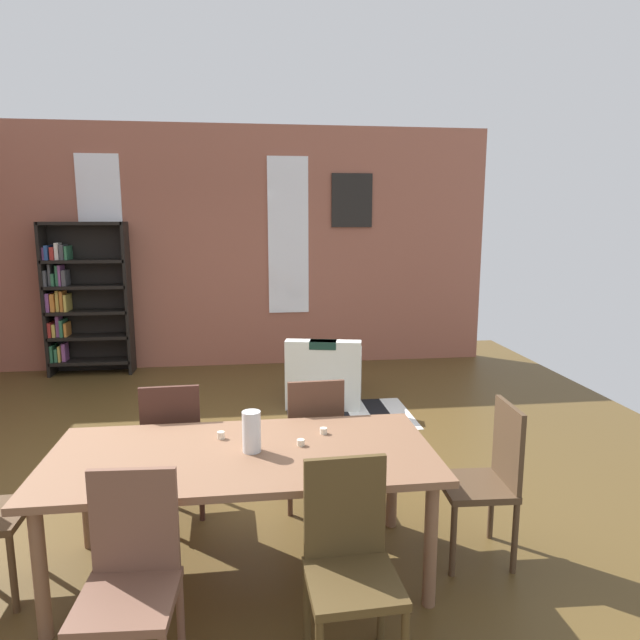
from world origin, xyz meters
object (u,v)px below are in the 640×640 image
dining_chair_far_left (173,444)px  bookshelf_tall (82,298)px  armchair_white (325,377)px  vase_on_table (252,432)px  dining_table (243,464)px  dining_chair_far_right (314,437)px  dining_chair_near_left (130,577)px  dining_chair_near_right (350,560)px  dining_chair_head_right (488,476)px

dining_chair_far_left → bookshelf_tall: bearing=112.7°
armchair_white → vase_on_table: bearing=-105.2°
dining_table → dining_chair_far_right: bearing=56.4°
dining_chair_far_left → dining_chair_near_left: 1.44m
vase_on_table → armchair_white: (0.83, 3.03, -0.58)m
dining_chair_near_right → armchair_white: bearing=83.9°
dining_chair_head_right → armchair_white: dining_chair_head_right is taller
dining_chair_far_left → dining_chair_near_left: same height
dining_chair_far_left → dining_table: bearing=-56.7°
vase_on_table → dining_chair_far_left: vase_on_table is taller
dining_chair_head_right → dining_chair_far_left: size_ratio=1.00×
dining_chair_far_right → dining_chair_near_left: size_ratio=1.00×
dining_chair_head_right → dining_chair_far_right: size_ratio=1.00×
dining_chair_far_right → dining_chair_near_right: same height
dining_chair_near_right → dining_chair_near_left: 0.95m
vase_on_table → dining_table: bearing=-180.0°
dining_table → vase_on_table: size_ratio=9.22×
vase_on_table → dining_chair_near_right: (0.42, -0.72, -0.34)m
dining_chair_head_right → dining_chair_near_right: (-0.96, -0.72, 0.00)m
dining_chair_head_right → dining_chair_far_left: 2.04m
dining_chair_near_right → dining_table: bearing=123.3°
dining_chair_far_left → armchair_white: dining_chair_far_left is taller
dining_chair_near_left → dining_chair_far_left: bearing=90.1°
vase_on_table → dining_chair_head_right: size_ratio=0.24×
armchair_white → dining_chair_head_right: bearing=-79.6°
dining_chair_far_left → dining_chair_near_right: 1.73m
dining_table → dining_chair_far_right: size_ratio=2.23×
dining_chair_near_right → armchair_white: (0.40, 3.75, -0.23)m
dining_chair_far_right → vase_on_table: bearing=-120.6°
dining_table → armchair_white: bearing=73.9°
armchair_white → dining_table: bearing=-106.1°
dining_chair_far_right → dining_chair_far_left: bearing=180.0°
dining_table → dining_chair_far_left: 0.88m
bookshelf_tall → dining_chair_far_left: bearing=-67.3°
dining_chair_far_left → bookshelf_tall: bookshelf_tall is taller
dining_chair_far_left → dining_chair_near_left: bearing=-89.9°
dining_chair_head_right → bookshelf_tall: bookshelf_tall is taller
dining_table → armchair_white: 3.18m
dining_chair_near_left → bookshelf_tall: 5.57m
bookshelf_tall → armchair_white: (2.97, -1.55, -0.72)m
vase_on_table → dining_chair_far_right: 0.91m
dining_table → dining_chair_far_left: (-0.47, 0.72, -0.16)m
vase_on_table → dining_chair_near_right: vase_on_table is taller
dining_table → bookshelf_tall: bookshelf_tall is taller
dining_chair_near_right → armchair_white: dining_chair_near_right is taller
vase_on_table → dining_chair_near_left: 0.96m
vase_on_table → armchair_white: vase_on_table is taller
dining_chair_far_right → armchair_white: 2.36m
armchair_white → dining_chair_far_left: bearing=-120.3°
dining_chair_far_right → dining_chair_head_right: bearing=-37.3°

